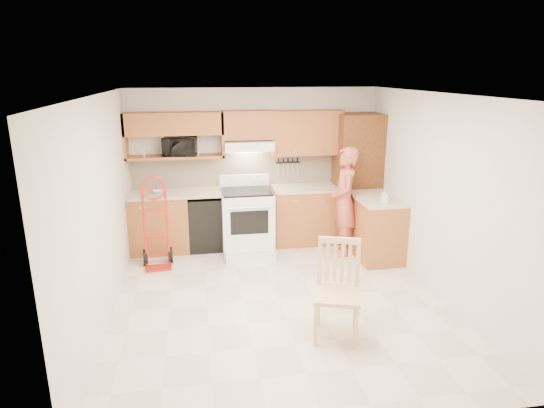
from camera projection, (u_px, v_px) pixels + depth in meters
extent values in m
cube|color=beige|center=(279.00, 300.00, 5.80)|extent=(4.00, 4.50, 0.02)
cube|color=white|center=(279.00, 93.00, 5.10)|extent=(4.00, 4.50, 0.02)
cube|color=silver|center=(254.00, 166.00, 7.59)|extent=(4.00, 0.02, 2.50)
cube|color=silver|center=(335.00, 289.00, 3.31)|extent=(4.00, 0.02, 2.50)
cube|color=silver|center=(101.00, 212.00, 5.13)|extent=(0.02, 4.50, 2.50)
cube|color=silver|center=(438.00, 196.00, 5.77)|extent=(0.02, 4.50, 2.50)
cube|color=beige|center=(255.00, 169.00, 7.58)|extent=(3.92, 0.03, 0.55)
cube|color=#944B21|center=(160.00, 223.00, 7.28)|extent=(0.90, 0.60, 0.90)
cube|color=black|center=(208.00, 222.00, 7.40)|extent=(0.60, 0.60, 0.85)
cube|color=#944B21|center=(307.00, 216.00, 7.65)|extent=(1.14, 0.60, 0.90)
cube|color=beige|center=(177.00, 193.00, 7.19)|extent=(1.50, 0.63, 0.04)
cube|color=beige|center=(308.00, 188.00, 7.52)|extent=(1.14, 0.63, 0.04)
cube|color=#944B21|center=(375.00, 228.00, 7.03)|extent=(0.60, 1.00, 0.90)
cube|color=beige|center=(377.00, 199.00, 6.90)|extent=(0.63, 1.00, 0.04)
cube|color=brown|center=(356.00, 178.00, 7.61)|extent=(0.70, 0.60, 2.10)
cube|color=#944B21|center=(174.00, 124.00, 7.03)|extent=(1.50, 0.33, 0.34)
cube|color=#944B21|center=(176.00, 157.00, 7.17)|extent=(1.50, 0.33, 0.04)
cube|color=#944B21|center=(248.00, 125.00, 7.22)|extent=(0.76, 0.33, 0.44)
cube|color=#944B21|center=(307.00, 133.00, 7.41)|extent=(1.14, 0.33, 0.70)
cube|color=white|center=(249.00, 145.00, 7.24)|extent=(0.76, 0.46, 0.14)
imported|color=black|center=(180.00, 146.00, 7.14)|extent=(0.54, 0.40, 0.28)
imported|color=#BD5340|center=(344.00, 202.00, 7.04)|extent=(0.50, 0.67, 1.67)
imported|color=white|center=(385.00, 196.00, 6.62)|extent=(0.11, 0.11, 0.19)
imported|color=white|center=(159.00, 191.00, 7.14)|extent=(0.21, 0.21, 0.05)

